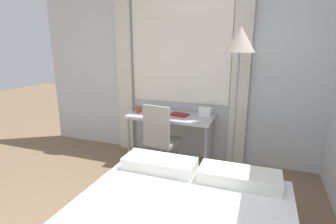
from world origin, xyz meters
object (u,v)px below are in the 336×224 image
book (179,114)px  mug (139,109)px  telephone (205,112)px  standing_lamp (240,52)px  desk_chair (160,136)px  desk (171,119)px

book → mug: 0.62m
telephone → standing_lamp: bearing=-28.7°
standing_lamp → book: bearing=171.7°
desk_chair → book: desk_chair is taller
desk_chair → telephone: size_ratio=5.23×
telephone → mug: 0.98m
telephone → book: bearing=-160.6°
desk_chair → mug: bearing=155.3°
desk_chair → mug: 0.60m
telephone → mug: (-0.96, -0.16, -0.01)m
desk_chair → desk: bearing=90.1°
desk → standing_lamp: (0.89, -0.10, 0.95)m
desk_chair → book: (0.16, 0.33, 0.23)m
mug → desk_chair: bearing=-32.5°
desk_chair → book: bearing=72.6°
book → mug: (-0.62, -0.04, 0.03)m
desk → mug: (-0.50, -0.02, 0.11)m
desk → book: size_ratio=4.49×
desk → desk_chair: 0.35m
telephone → book: size_ratio=0.69×
telephone → mug: bearing=-170.5°
book → desk: bearing=-172.5°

